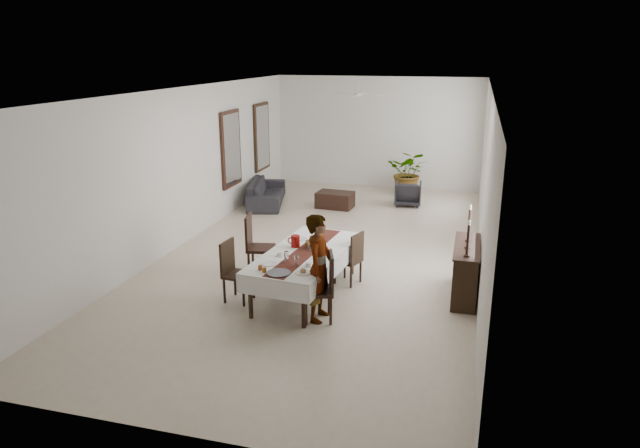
% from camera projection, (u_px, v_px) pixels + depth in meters
% --- Properties ---
extents(floor, '(6.00, 12.00, 0.00)m').
position_uv_depth(floor, '(325.00, 251.00, 11.57)').
color(floor, beige).
rests_on(floor, ground).
extents(ceiling, '(6.00, 12.00, 0.02)m').
position_uv_depth(ceiling, '(326.00, 89.00, 10.64)').
color(ceiling, white).
rests_on(ceiling, wall_back).
extents(wall_back, '(6.00, 0.02, 3.20)m').
position_uv_depth(wall_back, '(377.00, 133.00, 16.64)').
color(wall_back, silver).
rests_on(wall_back, floor).
extents(wall_front, '(6.00, 0.02, 3.20)m').
position_uv_depth(wall_front, '(170.00, 296.00, 5.57)').
color(wall_front, silver).
rests_on(wall_front, floor).
extents(wall_left, '(0.02, 12.00, 3.20)m').
position_uv_depth(wall_left, '(186.00, 166.00, 11.86)').
color(wall_left, silver).
rests_on(wall_left, floor).
extents(wall_right, '(0.02, 12.00, 3.20)m').
position_uv_depth(wall_right, '(485.00, 183.00, 10.35)').
color(wall_right, silver).
rests_on(wall_right, floor).
extents(dining_table_top, '(1.23, 2.47, 0.05)m').
position_uv_depth(dining_table_top, '(306.00, 253.00, 9.32)').
color(dining_table_top, black).
rests_on(dining_table_top, table_leg_fl).
extents(table_leg_fl, '(0.08, 0.08, 0.69)m').
position_uv_depth(table_leg_fl, '(250.00, 297.00, 8.57)').
color(table_leg_fl, black).
rests_on(table_leg_fl, floor).
extents(table_leg_fr, '(0.08, 0.08, 0.69)m').
position_uv_depth(table_leg_fr, '(304.00, 306.00, 8.27)').
color(table_leg_fr, black).
rests_on(table_leg_fr, floor).
extents(table_leg_bl, '(0.08, 0.08, 0.69)m').
position_uv_depth(table_leg_bl, '(308.00, 250.00, 10.58)').
color(table_leg_bl, black).
rests_on(table_leg_bl, floor).
extents(table_leg_br, '(0.08, 0.08, 0.69)m').
position_uv_depth(table_leg_br, '(352.00, 256.00, 10.28)').
color(table_leg_br, black).
rests_on(table_leg_br, floor).
extents(tablecloth_top, '(1.43, 2.66, 0.01)m').
position_uv_depth(tablecloth_top, '(306.00, 252.00, 9.31)').
color(tablecloth_top, white).
rests_on(tablecloth_top, dining_table_top).
extents(tablecloth_drape_left, '(0.28, 2.54, 0.30)m').
position_uv_depth(tablecloth_drape_left, '(274.00, 256.00, 9.55)').
color(tablecloth_drape_left, white).
rests_on(tablecloth_drape_left, dining_table_top).
extents(tablecloth_drape_right, '(0.28, 2.54, 0.30)m').
position_uv_depth(tablecloth_drape_right, '(339.00, 265.00, 9.15)').
color(tablecloth_drape_right, silver).
rests_on(tablecloth_drape_right, dining_table_top).
extents(tablecloth_drape_near, '(1.16, 0.13, 0.30)m').
position_uv_depth(tablecloth_drape_near, '(272.00, 289.00, 8.21)').
color(tablecloth_drape_near, white).
rests_on(tablecloth_drape_near, dining_table_top).
extents(tablecloth_drape_far, '(1.16, 0.13, 0.30)m').
position_uv_depth(tablecloth_drape_far, '(332.00, 237.00, 10.49)').
color(tablecloth_drape_far, silver).
rests_on(tablecloth_drape_far, dining_table_top).
extents(table_runner, '(0.60, 2.50, 0.00)m').
position_uv_depth(table_runner, '(306.00, 251.00, 9.31)').
color(table_runner, maroon).
rests_on(table_runner, tablecloth_top).
extents(red_pitcher, '(0.16, 0.16, 0.20)m').
position_uv_depth(red_pitcher, '(295.00, 241.00, 9.50)').
color(red_pitcher, maroon).
rests_on(red_pitcher, tablecloth_top).
extents(pitcher_handle, '(0.12, 0.03, 0.12)m').
position_uv_depth(pitcher_handle, '(291.00, 241.00, 9.52)').
color(pitcher_handle, maroon).
rests_on(pitcher_handle, red_pitcher).
extents(wine_glass_near, '(0.07, 0.07, 0.17)m').
position_uv_depth(wine_glass_near, '(297.00, 260.00, 8.67)').
color(wine_glass_near, silver).
rests_on(wine_glass_near, tablecloth_top).
extents(wine_glass_mid, '(0.07, 0.07, 0.17)m').
position_uv_depth(wine_glass_mid, '(286.00, 257.00, 8.83)').
color(wine_glass_mid, white).
rests_on(wine_glass_mid, tablecloth_top).
extents(wine_glass_far, '(0.07, 0.07, 0.17)m').
position_uv_depth(wine_glass_far, '(310.00, 246.00, 9.31)').
color(wine_glass_far, white).
rests_on(wine_glass_far, tablecloth_top).
extents(teacup_right, '(0.09, 0.09, 0.06)m').
position_uv_depth(teacup_right, '(309.00, 264.00, 8.66)').
color(teacup_right, white).
rests_on(teacup_right, saucer_right).
extents(saucer_right, '(0.15, 0.15, 0.01)m').
position_uv_depth(saucer_right, '(309.00, 266.00, 8.67)').
color(saucer_right, silver).
rests_on(saucer_right, tablecloth_top).
extents(teacup_left, '(0.09, 0.09, 0.06)m').
position_uv_depth(teacup_left, '(280.00, 254.00, 9.09)').
color(teacup_left, white).
rests_on(teacup_left, saucer_left).
extents(saucer_left, '(0.15, 0.15, 0.01)m').
position_uv_depth(saucer_left, '(280.00, 256.00, 9.10)').
color(saucer_left, silver).
rests_on(saucer_left, tablecloth_top).
extents(plate_near_right, '(0.24, 0.24, 0.01)m').
position_uv_depth(plate_near_right, '(303.00, 273.00, 8.40)').
color(plate_near_right, silver).
rests_on(plate_near_right, tablecloth_top).
extents(bread_near_right, '(0.09, 0.09, 0.09)m').
position_uv_depth(bread_near_right, '(303.00, 271.00, 8.39)').
color(bread_near_right, tan).
rests_on(bread_near_right, plate_near_right).
extents(plate_near_left, '(0.24, 0.24, 0.01)m').
position_uv_depth(plate_near_left, '(269.00, 264.00, 8.74)').
color(plate_near_left, white).
rests_on(plate_near_left, tablecloth_top).
extents(plate_far_left, '(0.24, 0.24, 0.01)m').
position_uv_depth(plate_far_left, '(301.00, 239.00, 9.90)').
color(plate_far_left, silver).
rests_on(plate_far_left, tablecloth_top).
extents(serving_tray, '(0.36, 0.36, 0.02)m').
position_uv_depth(serving_tray, '(279.00, 273.00, 8.38)').
color(serving_tray, '#38393D').
rests_on(serving_tray, tablecloth_top).
extents(jam_jar_a, '(0.06, 0.06, 0.07)m').
position_uv_depth(jam_jar_a, '(264.00, 270.00, 8.42)').
color(jam_jar_a, '#8C4F14').
rests_on(jam_jar_a, tablecloth_top).
extents(jam_jar_b, '(0.06, 0.06, 0.07)m').
position_uv_depth(jam_jar_b, '(260.00, 268.00, 8.50)').
color(jam_jar_b, '#8A3E14').
rests_on(jam_jar_b, tablecloth_top).
extents(fruit_basket, '(0.30, 0.30, 0.10)m').
position_uv_depth(fruit_basket, '(314.00, 244.00, 9.50)').
color(fruit_basket, brown).
rests_on(fruit_basket, tablecloth_top).
extents(fruit_red, '(0.09, 0.09, 0.09)m').
position_uv_depth(fruit_red, '(316.00, 240.00, 9.48)').
color(fruit_red, maroon).
rests_on(fruit_red, fruit_basket).
extents(fruit_green, '(0.08, 0.08, 0.08)m').
position_uv_depth(fruit_green, '(313.00, 239.00, 9.51)').
color(fruit_green, '#547723').
rests_on(fruit_green, fruit_basket).
extents(fruit_yellow, '(0.08, 0.08, 0.08)m').
position_uv_depth(fruit_yellow, '(313.00, 241.00, 9.43)').
color(fruit_yellow, gold).
rests_on(fruit_yellow, fruit_basket).
extents(chair_right_near_seat, '(0.56, 0.56, 0.05)m').
position_uv_depth(chair_right_near_seat, '(318.00, 291.00, 8.48)').
color(chair_right_near_seat, black).
rests_on(chair_right_near_seat, chair_right_near_leg_fl).
extents(chair_right_near_leg_fl, '(0.06, 0.06, 0.44)m').
position_uv_depth(chair_right_near_leg_fl, '(331.00, 311.00, 8.38)').
color(chair_right_near_leg_fl, black).
rests_on(chair_right_near_leg_fl, floor).
extents(chair_right_near_leg_fr, '(0.06, 0.06, 0.44)m').
position_uv_depth(chair_right_near_leg_fr, '(329.00, 301.00, 8.73)').
color(chair_right_near_leg_fr, black).
rests_on(chair_right_near_leg_fr, floor).
extents(chair_right_near_leg_bl, '(0.06, 0.06, 0.44)m').
position_uv_depth(chair_right_near_leg_bl, '(306.00, 312.00, 8.37)').
color(chair_right_near_leg_bl, black).
rests_on(chair_right_near_leg_bl, floor).
extents(chair_right_near_leg_br, '(0.06, 0.06, 0.44)m').
position_uv_depth(chair_right_near_leg_br, '(305.00, 301.00, 8.72)').
color(chair_right_near_leg_br, black).
rests_on(chair_right_near_leg_br, floor).
extents(chair_right_near_back, '(0.18, 0.44, 0.57)m').
position_uv_depth(chair_right_near_back, '(331.00, 272.00, 8.40)').
color(chair_right_near_back, black).
rests_on(chair_right_near_back, chair_right_near_seat).
extents(chair_right_far_seat, '(0.50, 0.50, 0.04)m').
position_uv_depth(chair_right_far_seat, '(348.00, 261.00, 9.86)').
color(chair_right_far_seat, black).
rests_on(chair_right_far_seat, chair_right_far_leg_fl).
extents(chair_right_far_leg_fl, '(0.05, 0.05, 0.39)m').
position_uv_depth(chair_right_far_leg_fl, '(351.00, 277.00, 9.71)').
color(chair_right_far_leg_fl, black).
rests_on(chair_right_far_leg_fl, floor).
extents(chair_right_far_leg_fr, '(0.05, 0.05, 0.39)m').
position_uv_depth(chair_right_far_leg_fr, '(360.00, 271.00, 9.97)').
color(chair_right_far_leg_fr, black).
rests_on(chair_right_far_leg_fr, floor).
extents(chair_right_far_leg_bl, '(0.05, 0.05, 0.39)m').
position_uv_depth(chair_right_far_leg_bl, '(335.00, 273.00, 9.88)').
color(chair_right_far_leg_bl, black).
rests_on(chair_right_far_leg_bl, floor).
extents(chair_right_far_leg_br, '(0.05, 0.05, 0.39)m').
position_uv_depth(chair_right_far_leg_br, '(345.00, 268.00, 10.14)').
color(chair_right_far_leg_br, black).
rests_on(chair_right_far_leg_br, floor).
extents(chair_right_far_back, '(0.16, 0.39, 0.50)m').
position_uv_depth(chair_right_far_back, '(357.00, 248.00, 9.69)').
color(chair_right_far_back, black).
rests_on(chair_right_far_back, chair_right_far_seat).
extents(chair_left_near_seat, '(0.46, 0.46, 0.05)m').
position_uv_depth(chair_left_near_seat, '(239.00, 275.00, 9.15)').
color(chair_left_near_seat, black).
rests_on(chair_left_near_seat, chair_left_near_leg_fl).
extents(chair_left_near_leg_fl, '(0.05, 0.05, 0.42)m').
position_uv_depth(chair_left_near_leg_fl, '(235.00, 283.00, 9.43)').
color(chair_left_near_leg_fl, black).
rests_on(chair_left_near_leg_fl, floor).
extents(chair_left_near_leg_fr, '(0.05, 0.05, 0.42)m').
position_uv_depth(chair_left_near_leg_fr, '(224.00, 291.00, 9.12)').
color(chair_left_near_leg_fr, black).
rests_on(chair_left_near_leg_fr, floor).
extents(chair_left_near_leg_bl, '(0.05, 0.05, 0.42)m').
position_uv_depth(chair_left_near_leg_bl, '(254.00, 286.00, 9.32)').
color(chair_left_near_leg_bl, black).
rests_on(chair_left_near_leg_bl, floor).
extents(chair_left_near_leg_br, '(0.05, 0.05, 0.42)m').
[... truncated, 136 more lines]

